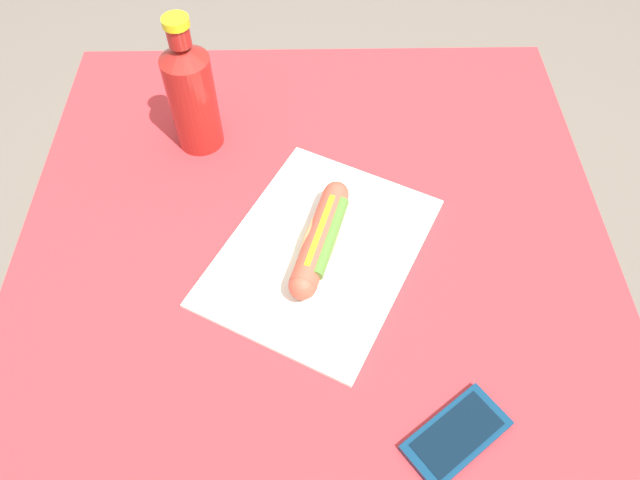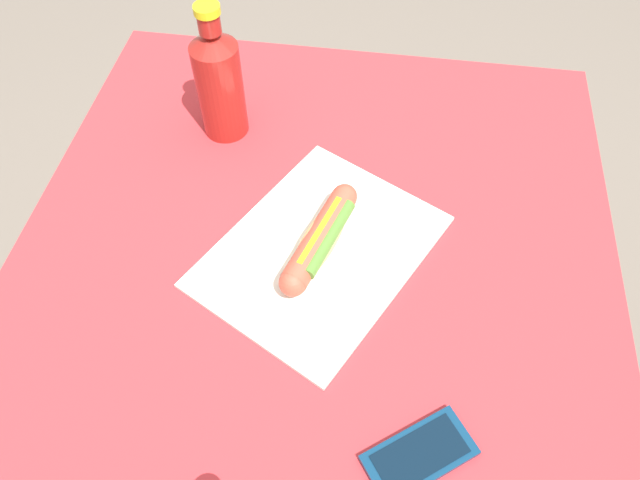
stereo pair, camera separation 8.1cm
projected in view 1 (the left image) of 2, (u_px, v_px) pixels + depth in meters
name	position (u px, v px, depth m)	size (l,w,h in m)	color
ground_plane	(317.00, 434.00, 1.49)	(6.00, 6.00, 0.00)	#6B6056
dining_table	(315.00, 313.00, 0.99)	(1.00, 0.88, 0.78)	brown
paper_wrapper	(320.00, 251.00, 0.87)	(0.34, 0.26, 0.01)	silver
hot_dog	(321.00, 238.00, 0.84)	(0.20, 0.09, 0.05)	#E5BC75
cell_phone	(456.00, 436.00, 0.71)	(0.13, 0.14, 0.01)	#0A2D4C
soda_bottle	(191.00, 94.00, 0.93)	(0.08, 0.08, 0.23)	maroon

